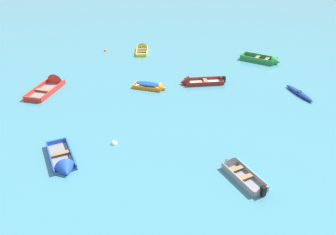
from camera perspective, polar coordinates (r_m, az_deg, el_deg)
name	(u,v)px	position (r m, az deg, el deg)	size (l,w,h in m)	color
rowboat_red_far_left	(53,84)	(30.86, -18.39, 5.28)	(2.43, 4.51, 1.42)	gray
rowboat_grey_cluster_outer	(236,169)	(19.76, 11.19, -8.39)	(2.37, 3.22, 0.94)	gray
rowboat_orange_outer_right	(154,86)	(28.79, -2.37, 5.17)	(2.95, 1.67, 0.89)	beige
rowboat_yellow_far_right	(142,49)	(38.11, -4.25, 11.24)	(1.23, 3.09, 1.04)	gray
rowboat_maroon_back_row_center	(193,82)	(29.76, 4.17, 5.83)	(3.98, 1.64, 1.08)	beige
rowboat_green_back_row_right	(268,61)	(35.74, 16.17, 9.00)	(3.96, 3.07, 1.25)	#4C4C51
kayak_deep_blue_near_right	(299,93)	(29.70, 20.83, 3.79)	(1.61, 3.24, 0.31)	navy
rowboat_blue_cluster_inner	(64,165)	(20.59, -16.77, -7.50)	(2.63, 3.71, 1.15)	gray
mooring_buoy_near_foreground	(106,51)	(38.31, -10.24, 10.74)	(0.34, 0.34, 0.34)	orange
mooring_buoy_between_boats_left	(114,144)	(22.00, -8.86, -4.30)	(0.40, 0.40, 0.40)	silver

